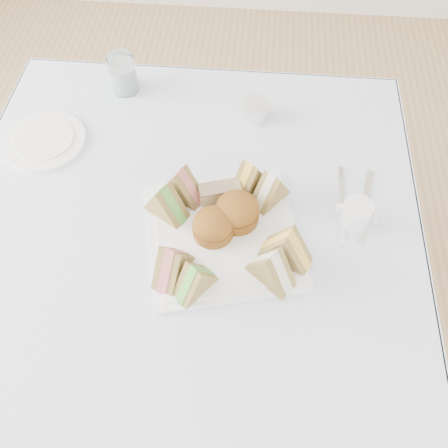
# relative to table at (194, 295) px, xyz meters

# --- Properties ---
(floor) EXTENTS (4.00, 4.00, 0.00)m
(floor) POSITION_rel_table_xyz_m (0.00, 0.00, -0.37)
(floor) COLOR #9E7751
(floor) RESTS_ON ground
(table) EXTENTS (0.90, 0.90, 0.74)m
(table) POSITION_rel_table_xyz_m (0.00, 0.00, 0.00)
(table) COLOR brown
(table) RESTS_ON floor
(tablecloth) EXTENTS (1.02, 1.02, 0.01)m
(tablecloth) POSITION_rel_table_xyz_m (0.00, 0.00, 0.37)
(tablecloth) COLOR silver
(tablecloth) RESTS_ON table
(serving_plate) EXTENTS (0.37, 0.37, 0.01)m
(serving_plate) POSITION_rel_table_xyz_m (0.09, -0.03, 0.38)
(serving_plate) COLOR white
(serving_plate) RESTS_ON tablecloth
(sandwich_fl_a) EXTENTS (0.08, 0.11, 0.09)m
(sandwich_fl_a) POSITION_rel_table_xyz_m (-0.00, -0.13, 0.43)
(sandwich_fl_a) COLOR olive
(sandwich_fl_a) RESTS_ON serving_plate
(sandwich_fl_b) EXTENTS (0.09, 0.10, 0.08)m
(sandwich_fl_b) POSITION_rel_table_xyz_m (0.04, -0.16, 0.43)
(sandwich_fl_b) COLOR olive
(sandwich_fl_b) RESTS_ON serving_plate
(sandwich_fr_a) EXTENTS (0.12, 0.09, 0.09)m
(sandwich_fr_a) POSITION_rel_table_xyz_m (0.21, -0.08, 0.43)
(sandwich_fr_a) COLOR olive
(sandwich_fr_a) RESTS_ON serving_plate
(sandwich_fr_b) EXTENTS (0.11, 0.10, 0.09)m
(sandwich_fr_b) POSITION_rel_table_xyz_m (0.19, -0.12, 0.43)
(sandwich_fr_b) COLOR olive
(sandwich_fr_b) RESTS_ON serving_plate
(sandwich_bl_a) EXTENTS (0.11, 0.09, 0.09)m
(sandwich_bl_a) POSITION_rel_table_xyz_m (-0.04, 0.01, 0.43)
(sandwich_bl_a) COLOR olive
(sandwich_bl_a) RESTS_ON serving_plate
(sandwich_bl_b) EXTENTS (0.11, 0.09, 0.09)m
(sandwich_bl_b) POSITION_rel_table_xyz_m (-0.01, 0.06, 0.43)
(sandwich_bl_b) COLOR olive
(sandwich_bl_b) RESTS_ON serving_plate
(sandwich_br_a) EXTENTS (0.09, 0.10, 0.08)m
(sandwich_br_a) POSITION_rel_table_xyz_m (0.18, 0.07, 0.43)
(sandwich_br_a) COLOR olive
(sandwich_br_a) RESTS_ON serving_plate
(sandwich_br_b) EXTENTS (0.09, 0.10, 0.08)m
(sandwich_br_b) POSITION_rel_table_xyz_m (0.13, 0.10, 0.43)
(sandwich_br_b) COLOR olive
(sandwich_br_b) RESTS_ON serving_plate
(scone_left) EXTENTS (0.11, 0.11, 0.06)m
(scone_left) POSITION_rel_table_xyz_m (0.06, -0.03, 0.42)
(scone_left) COLOR brown
(scone_left) RESTS_ON serving_plate
(scone_right) EXTENTS (0.13, 0.13, 0.06)m
(scone_right) POSITION_rel_table_xyz_m (0.11, 0.01, 0.42)
(scone_right) COLOR brown
(scone_right) RESTS_ON serving_plate
(pastry_slice) EXTENTS (0.10, 0.06, 0.04)m
(pastry_slice) POSITION_rel_table_xyz_m (0.07, 0.06, 0.41)
(pastry_slice) COLOR #D9BE85
(pastry_slice) RESTS_ON serving_plate
(side_plate) EXTENTS (0.20, 0.20, 0.01)m
(side_plate) POSITION_rel_table_xyz_m (-0.37, 0.20, 0.38)
(side_plate) COLOR white
(side_plate) RESTS_ON tablecloth
(water_glass) EXTENTS (0.07, 0.07, 0.10)m
(water_glass) POSITION_rel_table_xyz_m (-0.21, 0.41, 0.43)
(water_glass) COLOR white
(water_glass) RESTS_ON tablecloth
(tea_strainer) EXTENTS (0.09, 0.09, 0.04)m
(tea_strainer) POSITION_rel_table_xyz_m (0.13, 0.33, 0.40)
(tea_strainer) COLOR silver
(tea_strainer) RESTS_ON tablecloth
(knife) EXTENTS (0.05, 0.20, 0.00)m
(knife) POSITION_rel_table_xyz_m (0.39, 0.08, 0.38)
(knife) COLOR silver
(knife) RESTS_ON tablecloth
(fork) EXTENTS (0.02, 0.19, 0.00)m
(fork) POSITION_rel_table_xyz_m (0.34, 0.06, 0.38)
(fork) COLOR silver
(fork) RESTS_ON tablecloth
(creamer_jug) EXTENTS (0.07, 0.07, 0.06)m
(creamer_jug) POSITION_rel_table_xyz_m (0.36, 0.03, 0.40)
(creamer_jug) COLOR white
(creamer_jug) RESTS_ON tablecloth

